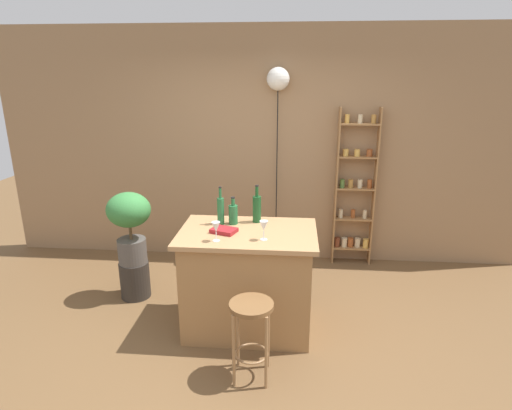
{
  "coord_description": "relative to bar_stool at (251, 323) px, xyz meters",
  "views": [
    {
      "loc": [
        0.38,
        -3.15,
        2.27
      ],
      "look_at": [
        0.05,
        0.55,
        1.11
      ],
      "focal_mm": 29.86,
      "sensor_mm": 36.0,
      "label": 1
    }
  ],
  "objects": [
    {
      "name": "ground",
      "position": [
        -0.1,
        0.39,
        -0.48
      ],
      "size": [
        12.0,
        12.0,
        0.0
      ],
      "primitive_type": "plane",
      "color": "brown"
    },
    {
      "name": "back_wall",
      "position": [
        -0.1,
        2.34,
        0.92
      ],
      "size": [
        6.4,
        0.1,
        2.8
      ],
      "primitive_type": "cube",
      "color": "#997551",
      "rests_on": "ground"
    },
    {
      "name": "kitchen_counter",
      "position": [
        -0.1,
        0.69,
        -0.0
      ],
      "size": [
        1.2,
        0.8,
        0.94
      ],
      "color": "#9E7042",
      "rests_on": "ground"
    },
    {
      "name": "bar_stool",
      "position": [
        0.0,
        0.0,
        0.0
      ],
      "size": [
        0.33,
        0.33,
        0.64
      ],
      "color": "#997047",
      "rests_on": "ground"
    },
    {
      "name": "spice_shelf",
      "position": [
        1.02,
        2.2,
        0.43
      ],
      "size": [
        0.47,
        0.13,
        1.9
      ],
      "color": "#9E7042",
      "rests_on": "ground"
    },
    {
      "name": "plant_stool",
      "position": [
        -1.34,
        1.13,
        -0.28
      ],
      "size": [
        0.31,
        0.31,
        0.39
      ],
      "primitive_type": "cylinder",
      "color": "#2D2823",
      "rests_on": "ground"
    },
    {
      "name": "potted_plant",
      "position": [
        -1.34,
        1.13,
        0.37
      ],
      "size": [
        0.44,
        0.4,
        0.75
      ],
      "color": "#514C47",
      "rests_on": "plant_stool"
    },
    {
      "name": "bottle_spirits_clear",
      "position": [
        -0.36,
        0.86,
        0.6
      ],
      "size": [
        0.06,
        0.06,
        0.35
      ],
      "color": "#236638",
      "rests_on": "kitchen_counter"
    },
    {
      "name": "bottle_olive_oil",
      "position": [
        -0.25,
        0.87,
        0.56
      ],
      "size": [
        0.08,
        0.08,
        0.25
      ],
      "color": "#236638",
      "rests_on": "kitchen_counter"
    },
    {
      "name": "bottle_sauce_amber",
      "position": [
        -0.04,
        0.94,
        0.6
      ],
      "size": [
        0.08,
        0.08,
        0.35
      ],
      "color": "#194C23",
      "rests_on": "kitchen_counter"
    },
    {
      "name": "wine_glass_left",
      "position": [
        0.05,
        0.51,
        0.58
      ],
      "size": [
        0.07,
        0.07,
        0.16
      ],
      "color": "silver",
      "rests_on": "kitchen_counter"
    },
    {
      "name": "wine_glass_center",
      "position": [
        -0.33,
        0.45,
        0.58
      ],
      "size": [
        0.07,
        0.07,
        0.16
      ],
      "color": "silver",
      "rests_on": "kitchen_counter"
    },
    {
      "name": "cookbook",
      "position": [
        -0.3,
        0.64,
        0.48
      ],
      "size": [
        0.25,
        0.21,
        0.03
      ],
      "primitive_type": "cube",
      "rotation": [
        0.0,
        0.0,
        -0.35
      ],
      "color": "maroon",
      "rests_on": "kitchen_counter"
    },
    {
      "name": "pendant_globe_light",
      "position": [
        0.09,
        2.23,
        1.7
      ],
      "size": [
        0.26,
        0.26,
        2.33
      ],
      "color": "black",
      "rests_on": "ground"
    }
  ]
}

